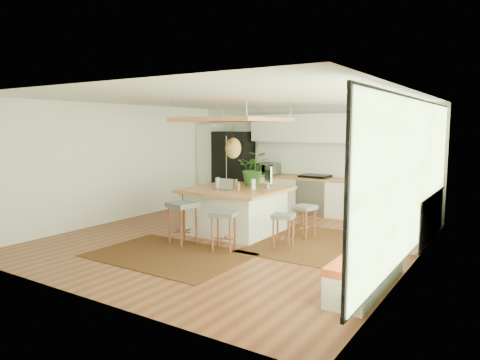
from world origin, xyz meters
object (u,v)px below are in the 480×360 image
Objects in this scene: fridge at (234,172)px; stool_left_side at (194,208)px; stool_right_front at (283,229)px; microwave at (268,167)px; island_plant at (254,172)px; monitor at (268,175)px; laptop at (223,184)px; stool_near_left at (183,225)px; stool_near_right at (224,231)px; island at (237,210)px; stool_right_back at (304,220)px.

fridge reaches higher than stool_left_side.
microwave reaches higher than stool_right_front.
stool_right_front is 2.72m from stool_left_side.
island_plant reaches higher than stool_right_front.
microwave is (-1.27, 2.29, -0.08)m from monitor.
stool_right_front is 1.96m from island_plant.
laptop is 0.46× the size of island_plant.
stool_left_side is at bearing 122.05° from stool_near_left.
microwave reaches higher than stool_near_right.
laptop is 0.99m from monitor.
island is 2.87× the size of stool_right_back.
island_plant is (0.80, -2.09, 0.10)m from microwave.
monitor is 2.62m from microwave.
fridge is at bearing 134.52° from stool_right_front.
stool_right_back is 0.83× the size of stool_left_side.
island_plant is (-1.31, 0.23, 0.86)m from stool_right_back.
stool_near_right is at bearing -67.99° from microwave.
fridge reaches higher than laptop.
island is 1.49m from stool_right_front.
fridge is at bearing 121.23° from stool_near_right.
island_plant is at bearing 18.93° from stool_left_side.
stool_left_side is 1.40× the size of microwave.
fridge is at bearing 103.09° from stool_left_side.
fridge is 3.70× the size of microwave.
stool_near_right is 0.92× the size of stool_left_side.
stool_right_back is at bearing -38.92° from fridge.
stool_right_front is at bearing 22.87° from stool_near_left.
stool_right_front is (1.37, -0.57, -0.11)m from island.
island_plant reaches higher than stool_right_back.
monitor reaches higher than stool_near_right.
island reaches higher than stool_near_right.
stool_right_back is at bearing 14.87° from island.
stool_right_front is 0.87× the size of island_plant.
laptop is at bearing -98.32° from island.
stool_left_side is 1.62m from island_plant.
island reaches higher than stool_right_front.
microwave is (-2.11, 2.32, 0.76)m from stool_right_back.
island is 2.35× the size of stool_near_left.
fridge is at bearing -177.46° from microwave.
island is at bearing -58.46° from fridge.
stool_right_back is 3.22m from microwave.
stool_left_side is 2.29× the size of laptop.
monitor is (-0.84, 0.03, 0.83)m from stool_right_back.
stool_right_back is at bearing 64.23° from stool_near_right.
stool_near_right is 1.10× the size of stool_right_back.
stool_near_left is 2.11m from island_plant.
laptop is (0.29, 0.90, 0.70)m from stool_near_left.
monitor is at bearing 178.24° from stool_right_back.
stool_left_side is at bearing -97.55° from microwave.
stool_near_left is 0.92m from stool_near_right.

